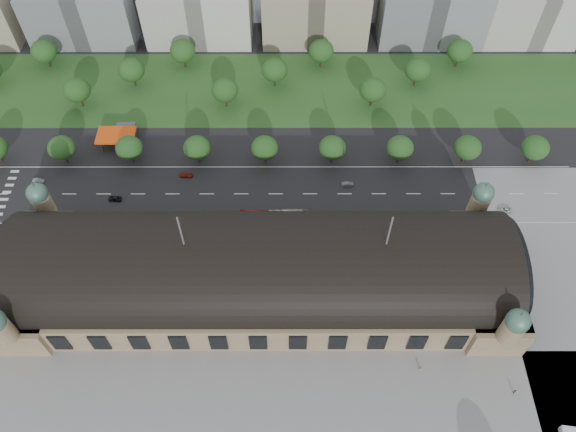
{
  "coord_description": "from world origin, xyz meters",
  "views": [
    {
      "loc": [
        8.2,
        -84.83,
        152.14
      ],
      "look_at": [
        8.28,
        18.0,
        14.0
      ],
      "focal_mm": 35.0,
      "sensor_mm": 36.0,
      "label": 1
    }
  ],
  "objects_px": {
    "traffic_car_1": "(38,180)",
    "traffic_car_4": "(247,216)",
    "parked_car_2": "(86,233)",
    "pedestrian_0": "(420,369)",
    "bus_west": "(257,216)",
    "traffic_car_2": "(115,199)",
    "bus_east": "(288,216)",
    "parked_car_6": "(180,233)",
    "parked_car_1": "(40,223)",
    "traffic_car_5": "(348,184)",
    "parked_car_0": "(55,223)",
    "traffic_car_6": "(505,210)",
    "pedestrian_2": "(514,392)",
    "bus_mid": "(265,217)",
    "parked_car_3": "(72,233)",
    "parked_car_4": "(152,233)",
    "parked_car_5": "(209,223)",
    "traffic_car_3": "(186,175)",
    "petrol_station": "(122,132)"
  },
  "relations": [
    {
      "from": "traffic_car_1",
      "to": "traffic_car_4",
      "type": "bearing_deg",
      "value": -98.4
    },
    {
      "from": "parked_car_2",
      "to": "pedestrian_0",
      "type": "bearing_deg",
      "value": 42.58
    },
    {
      "from": "bus_west",
      "to": "pedestrian_0",
      "type": "distance_m",
      "value": 70.57
    },
    {
      "from": "traffic_car_1",
      "to": "parked_car_2",
      "type": "distance_m",
      "value": 31.31
    },
    {
      "from": "traffic_car_2",
      "to": "bus_east",
      "type": "bearing_deg",
      "value": 86.79
    },
    {
      "from": "parked_car_6",
      "to": "parked_car_1",
      "type": "bearing_deg",
      "value": -131.69
    },
    {
      "from": "traffic_car_5",
      "to": "bus_east",
      "type": "xyz_separation_m",
      "value": [
        -21.04,
        -14.65,
        1.11
      ]
    },
    {
      "from": "parked_car_2",
      "to": "pedestrian_0",
      "type": "distance_m",
      "value": 113.6
    },
    {
      "from": "traffic_car_5",
      "to": "parked_car_6",
      "type": "height_order",
      "value": "parked_car_6"
    },
    {
      "from": "traffic_car_4",
      "to": "parked_car_0",
      "type": "bearing_deg",
      "value": -86.16
    },
    {
      "from": "traffic_car_6",
      "to": "pedestrian_2",
      "type": "distance_m",
      "value": 63.65
    },
    {
      "from": "parked_car_6",
      "to": "traffic_car_4",
      "type": "bearing_deg",
      "value": 70.66
    },
    {
      "from": "parked_car_6",
      "to": "bus_mid",
      "type": "bearing_deg",
      "value": 65.21
    },
    {
      "from": "traffic_car_5",
      "to": "parked_car_3",
      "type": "relative_size",
      "value": 1.02
    },
    {
      "from": "parked_car_4",
      "to": "parked_car_5",
      "type": "distance_m",
      "value": 18.87
    },
    {
      "from": "traffic_car_3",
      "to": "pedestrian_0",
      "type": "bearing_deg",
      "value": -133.13
    },
    {
      "from": "traffic_car_2",
      "to": "traffic_car_4",
      "type": "height_order",
      "value": "traffic_car_4"
    },
    {
      "from": "petrol_station",
      "to": "parked_car_4",
      "type": "bearing_deg",
      "value": -68.61
    },
    {
      "from": "petrol_station",
      "to": "traffic_car_1",
      "type": "bearing_deg",
      "value": -140.43
    },
    {
      "from": "parked_car_2",
      "to": "parked_car_6",
      "type": "bearing_deg",
      "value": 66.75
    },
    {
      "from": "parked_car_1",
      "to": "parked_car_3",
      "type": "bearing_deg",
      "value": 49.6
    },
    {
      "from": "traffic_car_1",
      "to": "bus_east",
      "type": "distance_m",
      "value": 89.84
    },
    {
      "from": "petrol_station",
      "to": "traffic_car_3",
      "type": "distance_m",
      "value": 32.35
    },
    {
      "from": "traffic_car_4",
      "to": "parked_car_5",
      "type": "relative_size",
      "value": 0.69
    },
    {
      "from": "traffic_car_2",
      "to": "bus_mid",
      "type": "bearing_deg",
      "value": 85.42
    },
    {
      "from": "traffic_car_6",
      "to": "traffic_car_4",
      "type": "bearing_deg",
      "value": -89.8
    },
    {
      "from": "parked_car_1",
      "to": "pedestrian_0",
      "type": "xyz_separation_m",
      "value": [
        119.71,
        -50.51,
        0.07
      ]
    },
    {
      "from": "traffic_car_1",
      "to": "parked_car_0",
      "type": "distance_m",
      "value": 21.44
    },
    {
      "from": "traffic_car_2",
      "to": "parked_car_3",
      "type": "relative_size",
      "value": 1.08
    },
    {
      "from": "parked_car_0",
      "to": "bus_west",
      "type": "bearing_deg",
      "value": 58.95
    },
    {
      "from": "petrol_station",
      "to": "bus_west",
      "type": "bearing_deg",
      "value": -36.38
    },
    {
      "from": "traffic_car_5",
      "to": "parked_car_2",
      "type": "height_order",
      "value": "parked_car_2"
    },
    {
      "from": "parked_car_5",
      "to": "bus_east",
      "type": "height_order",
      "value": "bus_east"
    },
    {
      "from": "bus_mid",
      "to": "pedestrian_0",
      "type": "distance_m",
      "value": 68.85
    },
    {
      "from": "parked_car_2",
      "to": "bus_east",
      "type": "relative_size",
      "value": 0.4
    },
    {
      "from": "petrol_station",
      "to": "bus_east",
      "type": "bearing_deg",
      "value": -31.48
    },
    {
      "from": "petrol_station",
      "to": "parked_car_2",
      "type": "distance_m",
      "value": 44.57
    },
    {
      "from": "traffic_car_2",
      "to": "parked_car_6",
      "type": "distance_m",
      "value": 28.07
    },
    {
      "from": "traffic_car_4",
      "to": "pedestrian_0",
      "type": "height_order",
      "value": "pedestrian_0"
    },
    {
      "from": "pedestrian_0",
      "to": "pedestrian_2",
      "type": "height_order",
      "value": "pedestrian_2"
    },
    {
      "from": "traffic_car_2",
      "to": "bus_west",
      "type": "relative_size",
      "value": 0.36
    },
    {
      "from": "traffic_car_4",
      "to": "bus_west",
      "type": "xyz_separation_m",
      "value": [
        3.48,
        -0.94,
        1.15
      ]
    },
    {
      "from": "traffic_car_1",
      "to": "pedestrian_0",
      "type": "xyz_separation_m",
      "value": [
        125.26,
        -69.17,
        0.15
      ]
    },
    {
      "from": "traffic_car_1",
      "to": "traffic_car_6",
      "type": "height_order",
      "value": "traffic_car_1"
    },
    {
      "from": "bus_mid",
      "to": "pedestrian_2",
      "type": "xyz_separation_m",
      "value": [
        69.35,
        -59.05,
        -0.6
      ]
    },
    {
      "from": "petrol_station",
      "to": "traffic_car_6",
      "type": "relative_size",
      "value": 3.04
    },
    {
      "from": "petrol_station",
      "to": "bus_mid",
      "type": "height_order",
      "value": "petrol_station"
    },
    {
      "from": "traffic_car_4",
      "to": "parked_car_2",
      "type": "bearing_deg",
      "value": -81.33
    },
    {
      "from": "traffic_car_4",
      "to": "pedestrian_0",
      "type": "bearing_deg",
      "value": 44.65
    },
    {
      "from": "bus_west",
      "to": "parked_car_1",
      "type": "bearing_deg",
      "value": 94.15
    }
  ]
}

